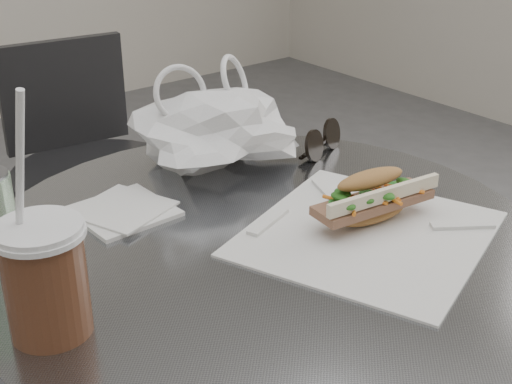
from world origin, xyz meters
TOP-DOWN VIEW (x-y plane):
  - chair_far at (0.18, 1.10)m, footprint 0.41×0.43m
  - sandwich_paper at (0.11, 0.11)m, footprint 0.39×0.38m
  - banh_mi at (0.14, 0.14)m, footprint 0.23×0.11m
  - iced_coffee at (-0.30, 0.18)m, footprint 0.09×0.09m
  - sunglasses at (0.26, 0.36)m, footprint 0.12×0.06m
  - plastic_bag at (0.09, 0.42)m, footprint 0.30×0.26m
  - napkin_stack at (-0.11, 0.37)m, footprint 0.15×0.15m

SIDE VIEW (x-z plane):
  - chair_far at x=0.18m, z-range -0.04..0.74m
  - sandwich_paper at x=0.11m, z-range 0.74..0.74m
  - napkin_stack at x=-0.11m, z-range 0.74..0.75m
  - sunglasses at x=0.26m, z-range 0.73..0.79m
  - banh_mi at x=0.14m, z-range 0.74..0.81m
  - plastic_bag at x=0.09m, z-range 0.74..0.87m
  - iced_coffee at x=-0.30m, z-range 0.67..0.94m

